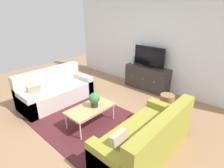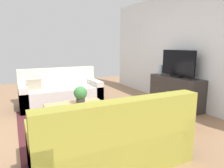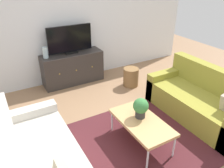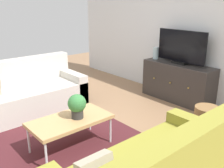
{
  "view_description": "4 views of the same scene",
  "coord_description": "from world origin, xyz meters",
  "px_view_note": "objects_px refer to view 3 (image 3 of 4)",
  "views": [
    {
      "loc": [
        2.56,
        -2.25,
        2.3
      ],
      "look_at": [
        0.0,
        0.58,
        0.69
      ],
      "focal_mm": 28.43,
      "sensor_mm": 36.0,
      "label": 1
    },
    {
      "loc": [
        3.39,
        -1.09,
        1.41
      ],
      "look_at": [
        0.0,
        0.58,
        0.69
      ],
      "focal_mm": 32.44,
      "sensor_mm": 36.0,
      "label": 2
    },
    {
      "loc": [
        -1.61,
        -2.22,
        2.39
      ],
      "look_at": [
        0.0,
        0.58,
        0.69
      ],
      "focal_mm": 35.71,
      "sensor_mm": 36.0,
      "label": 3
    },
    {
      "loc": [
        2.62,
        -1.67,
        1.83
      ],
      "look_at": [
        0.0,
        0.58,
        0.69
      ],
      "focal_mm": 41.36,
      "sensor_mm": 36.0,
      "label": 4
    }
  ],
  "objects_px": {
    "couch_left_side": "(37,164)",
    "wicker_basket": "(131,77)",
    "glass_vase": "(45,53)",
    "couch_right_side": "(202,101)",
    "coffee_table": "(141,122)",
    "potted_plant": "(141,107)",
    "tv_console": "(73,68)",
    "flat_screen_tv": "(70,40)"
  },
  "relations": [
    {
      "from": "couch_left_side",
      "to": "wicker_basket",
      "type": "xyz_separation_m",
      "value": [
        2.44,
        1.57,
        -0.08
      ]
    },
    {
      "from": "glass_vase",
      "to": "wicker_basket",
      "type": "xyz_separation_m",
      "value": [
        1.63,
        -0.8,
        -0.62
      ]
    },
    {
      "from": "couch_left_side",
      "to": "couch_right_side",
      "type": "bearing_deg",
      "value": 0.0
    },
    {
      "from": "coffee_table",
      "to": "potted_plant",
      "type": "bearing_deg",
      "value": 67.68
    },
    {
      "from": "couch_right_side",
      "to": "coffee_table",
      "type": "height_order",
      "value": "couch_right_side"
    },
    {
      "from": "couch_left_side",
      "to": "couch_right_side",
      "type": "xyz_separation_m",
      "value": [
        2.88,
        0.0,
        0.0
      ]
    },
    {
      "from": "tv_console",
      "to": "glass_vase",
      "type": "height_order",
      "value": "glass_vase"
    },
    {
      "from": "coffee_table",
      "to": "flat_screen_tv",
      "type": "distance_m",
      "value": 2.54
    },
    {
      "from": "flat_screen_tv",
      "to": "tv_console",
      "type": "bearing_deg",
      "value": -90.0
    },
    {
      "from": "tv_console",
      "to": "glass_vase",
      "type": "relative_size",
      "value": 5.85
    },
    {
      "from": "coffee_table",
      "to": "tv_console",
      "type": "bearing_deg",
      "value": 93.18
    },
    {
      "from": "glass_vase",
      "to": "wicker_basket",
      "type": "relative_size",
      "value": 0.56
    },
    {
      "from": "couch_left_side",
      "to": "glass_vase",
      "type": "bearing_deg",
      "value": 71.19
    },
    {
      "from": "couch_right_side",
      "to": "flat_screen_tv",
      "type": "xyz_separation_m",
      "value": [
        -1.51,
        2.39,
        0.72
      ]
    },
    {
      "from": "coffee_table",
      "to": "tv_console",
      "type": "height_order",
      "value": "tv_console"
    },
    {
      "from": "flat_screen_tv",
      "to": "glass_vase",
      "type": "relative_size",
      "value": 4.21
    },
    {
      "from": "flat_screen_tv",
      "to": "couch_left_side",
      "type": "bearing_deg",
      "value": -119.78
    },
    {
      "from": "coffee_table",
      "to": "wicker_basket",
      "type": "distance_m",
      "value": 1.89
    },
    {
      "from": "couch_left_side",
      "to": "coffee_table",
      "type": "bearing_deg",
      "value": -2.28
    },
    {
      "from": "couch_left_side",
      "to": "wicker_basket",
      "type": "relative_size",
      "value": 4.46
    },
    {
      "from": "potted_plant",
      "to": "glass_vase",
      "type": "bearing_deg",
      "value": 107.33
    },
    {
      "from": "flat_screen_tv",
      "to": "wicker_basket",
      "type": "xyz_separation_m",
      "value": [
        1.06,
        -0.82,
        -0.8
      ]
    },
    {
      "from": "flat_screen_tv",
      "to": "wicker_basket",
      "type": "bearing_deg",
      "value": -37.61
    },
    {
      "from": "tv_console",
      "to": "coffee_table",
      "type": "bearing_deg",
      "value": -86.82
    },
    {
      "from": "flat_screen_tv",
      "to": "glass_vase",
      "type": "xyz_separation_m",
      "value": [
        -0.56,
        -0.02,
        -0.19
      ]
    },
    {
      "from": "couch_right_side",
      "to": "potted_plant",
      "type": "distance_m",
      "value": 1.37
    },
    {
      "from": "glass_vase",
      "to": "coffee_table",
      "type": "bearing_deg",
      "value": -74.03
    },
    {
      "from": "potted_plant",
      "to": "flat_screen_tv",
      "type": "distance_m",
      "value": 2.41
    },
    {
      "from": "glass_vase",
      "to": "tv_console",
      "type": "bearing_deg",
      "value": -0.0
    },
    {
      "from": "couch_left_side",
      "to": "couch_right_side",
      "type": "relative_size",
      "value": 1.0
    },
    {
      "from": "couch_left_side",
      "to": "flat_screen_tv",
      "type": "height_order",
      "value": "flat_screen_tv"
    },
    {
      "from": "potted_plant",
      "to": "glass_vase",
      "type": "height_order",
      "value": "glass_vase"
    },
    {
      "from": "potted_plant",
      "to": "glass_vase",
      "type": "xyz_separation_m",
      "value": [
        -0.73,
        2.35,
        0.24
      ]
    },
    {
      "from": "potted_plant",
      "to": "wicker_basket",
      "type": "height_order",
      "value": "potted_plant"
    },
    {
      "from": "potted_plant",
      "to": "tv_console",
      "type": "xyz_separation_m",
      "value": [
        -0.17,
        2.35,
        -0.23
      ]
    },
    {
      "from": "couch_left_side",
      "to": "coffee_table",
      "type": "xyz_separation_m",
      "value": [
        1.51,
        -0.06,
        0.09
      ]
    },
    {
      "from": "couch_right_side",
      "to": "flat_screen_tv",
      "type": "distance_m",
      "value": 2.92
    },
    {
      "from": "couch_left_side",
      "to": "flat_screen_tv",
      "type": "xyz_separation_m",
      "value": [
        1.37,
        2.39,
        0.72
      ]
    },
    {
      "from": "coffee_table",
      "to": "flat_screen_tv",
      "type": "bearing_deg",
      "value": 93.15
    },
    {
      "from": "coffee_table",
      "to": "potted_plant",
      "type": "height_order",
      "value": "potted_plant"
    },
    {
      "from": "couch_right_side",
      "to": "glass_vase",
      "type": "xyz_separation_m",
      "value": [
        -2.07,
        2.37,
        0.54
      ]
    },
    {
      "from": "potted_plant",
      "to": "tv_console",
      "type": "relative_size",
      "value": 0.23
    }
  ]
}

